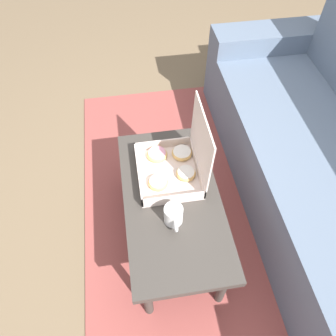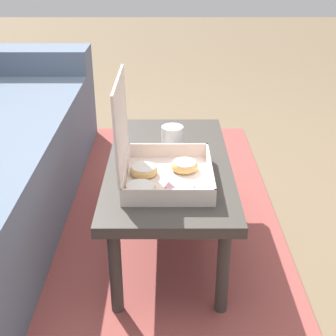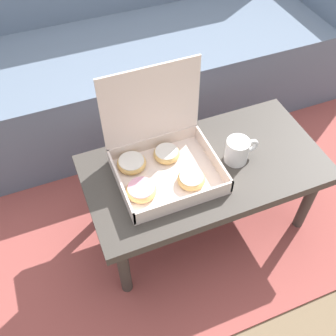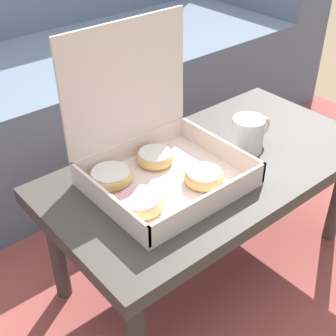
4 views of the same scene
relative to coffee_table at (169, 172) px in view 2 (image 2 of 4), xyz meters
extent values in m
plane|color=#756047|center=(0.00, 0.12, -0.35)|extent=(12.00, 12.00, 0.00)
cube|color=#994742|center=(0.00, 0.42, -0.34)|extent=(2.59, 1.86, 0.01)
cube|color=slate|center=(1.12, 0.90, -0.05)|extent=(0.24, 0.84, 0.60)
cube|color=#3D3833|center=(0.00, 0.00, 0.03)|extent=(0.93, 0.48, 0.04)
cylinder|color=#3D3833|center=(-0.41, -0.18, -0.17)|extent=(0.04, 0.04, 0.35)
cylinder|color=#3D3833|center=(0.41, -0.18, -0.17)|extent=(0.04, 0.04, 0.35)
cylinder|color=#3D3833|center=(-0.41, 0.18, -0.17)|extent=(0.04, 0.04, 0.35)
cylinder|color=#3D3833|center=(0.41, 0.18, -0.17)|extent=(0.04, 0.04, 0.35)
cube|color=silver|center=(-0.15, 0.00, 0.05)|extent=(0.37, 0.32, 0.01)
cube|color=silver|center=(-0.15, -0.15, 0.08)|extent=(0.37, 0.01, 0.06)
cube|color=silver|center=(-0.15, 0.16, 0.08)|extent=(0.37, 0.01, 0.06)
cube|color=silver|center=(-0.34, 0.00, 0.08)|extent=(0.01, 0.32, 0.06)
cube|color=silver|center=(0.03, 0.00, 0.08)|extent=(0.01, 0.32, 0.06)
cube|color=silver|center=(-0.15, 0.17, 0.27)|extent=(0.37, 0.02, 0.32)
torus|color=#E0B266|center=(-0.27, -0.04, 0.07)|extent=(0.11, 0.11, 0.03)
cylinder|color=pink|center=(-0.27, -0.04, 0.08)|extent=(0.10, 0.10, 0.02)
torus|color=#E0B266|center=(-0.09, -0.06, 0.07)|extent=(0.10, 0.10, 0.03)
cylinder|color=white|center=(-0.09, -0.06, 0.08)|extent=(0.09, 0.09, 0.02)
torus|color=#E0B266|center=(-0.12, 0.09, 0.07)|extent=(0.10, 0.10, 0.03)
cylinder|color=white|center=(-0.12, 0.09, 0.08)|extent=(0.09, 0.09, 0.01)
torus|color=#E0B266|center=(-0.26, 0.10, 0.07)|extent=(0.11, 0.11, 0.03)
cylinder|color=white|center=(-0.26, 0.10, 0.08)|extent=(0.10, 0.10, 0.01)
cylinder|color=white|center=(0.12, -0.01, 0.10)|extent=(0.09, 0.09, 0.10)
torus|color=white|center=(0.18, -0.01, 0.10)|extent=(0.06, 0.02, 0.06)
camera|label=1|loc=(0.86, -0.16, 1.43)|focal=35.00mm
camera|label=2|loc=(-1.66, 0.01, 0.86)|focal=50.00mm
camera|label=3|loc=(-0.50, -0.86, 1.19)|focal=42.00mm
camera|label=4|loc=(-0.77, -0.73, 0.76)|focal=50.00mm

